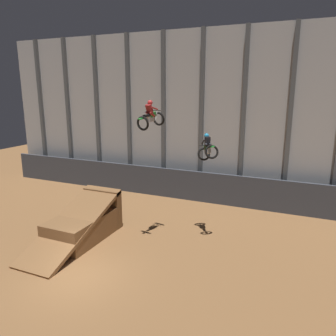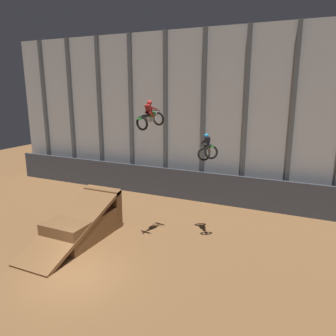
% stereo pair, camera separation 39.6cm
% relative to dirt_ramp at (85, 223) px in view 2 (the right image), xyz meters
% --- Properties ---
extents(ground_plane, '(60.00, 60.00, 0.00)m').
position_rel_dirt_ramp_xyz_m(ground_plane, '(2.24, -3.51, -0.82)').
color(ground_plane, brown).
extents(arena_back_wall, '(32.00, 0.40, 12.30)m').
position_rel_dirt_ramp_xyz_m(arena_back_wall, '(2.24, 9.40, 5.33)').
color(arena_back_wall, '#ADB2B7').
rests_on(arena_back_wall, ground_plane).
extents(lower_barrier, '(31.36, 0.20, 2.26)m').
position_rel_dirt_ramp_xyz_m(lower_barrier, '(2.24, 8.30, 0.31)').
color(lower_barrier, '#383D47').
rests_on(lower_barrier, ground_plane).
extents(dirt_ramp, '(2.39, 6.25, 2.47)m').
position_rel_dirt_ramp_xyz_m(dirt_ramp, '(0.00, 0.00, 0.00)').
color(dirt_ramp, brown).
rests_on(dirt_ramp, ground_plane).
extents(rider_bike_left_air, '(0.98, 1.83, 1.51)m').
position_rel_dirt_ramp_xyz_m(rider_bike_left_air, '(3.52, 1.38, 5.93)').
color(rider_bike_left_air, black).
extents(rider_bike_right_air, '(1.54, 1.78, 1.62)m').
position_rel_dirt_ramp_xyz_m(rider_bike_right_air, '(6.15, 2.90, 4.20)').
color(rider_bike_right_air, black).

